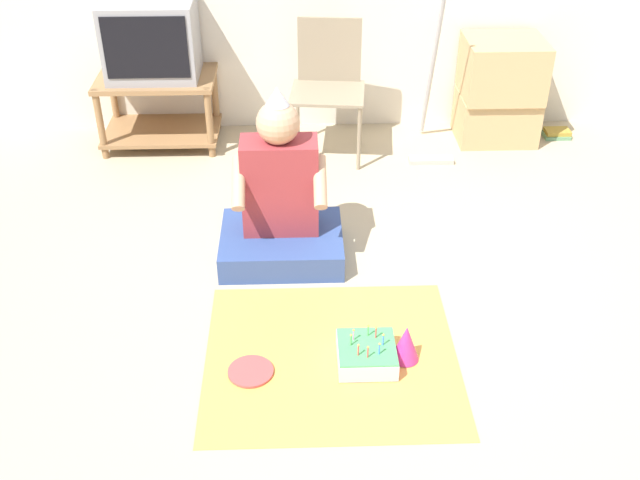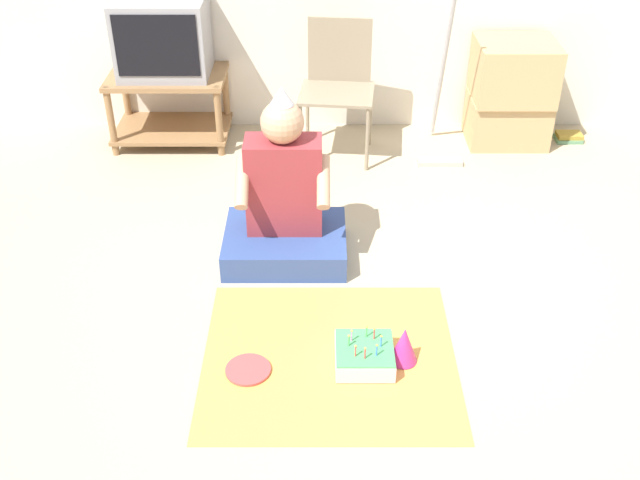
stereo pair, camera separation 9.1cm
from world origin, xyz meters
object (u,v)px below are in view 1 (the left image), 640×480
(cardboard_box_stack, at_px, (500,89))
(birthday_cake, at_px, (367,354))
(paper_plate, at_px, (251,371))
(folding_chair, at_px, (328,79))
(person_seated, at_px, (281,207))
(dust_mop, at_px, (432,106))
(book_pile, at_px, (557,133))
(party_hat_blue, at_px, (406,343))
(tv, at_px, (151,39))

(cardboard_box_stack, bearing_deg, birthday_cake, -115.68)
(paper_plate, bearing_deg, birthday_cake, 5.49)
(folding_chair, distance_m, birthday_cake, 2.08)
(person_seated, xyz_separation_m, paper_plate, (-0.12, -0.89, -0.27))
(cardboard_box_stack, bearing_deg, folding_chair, -173.28)
(dust_mop, xyz_separation_m, book_pile, (0.90, 0.23, -0.31))
(cardboard_box_stack, bearing_deg, book_pile, 0.45)
(paper_plate, bearing_deg, folding_chair, 78.73)
(folding_chair, height_order, cardboard_box_stack, folding_chair)
(dust_mop, bearing_deg, cardboard_box_stack, 25.14)
(book_pile, xyz_separation_m, paper_plate, (-1.97, -2.22, -0.01))
(cardboard_box_stack, xyz_separation_m, birthday_cake, (-1.04, -2.17, -0.30))
(person_seated, bearing_deg, party_hat_blue, -57.16)
(tv, relative_size, birthday_cake, 2.25)
(cardboard_box_stack, height_order, dust_mop, dust_mop)
(folding_chair, distance_m, dust_mop, 0.67)
(person_seated, distance_m, party_hat_blue, 1.00)
(tv, height_order, paper_plate, tv)
(folding_chair, height_order, party_hat_blue, folding_chair)
(folding_chair, distance_m, person_seated, 1.24)
(tv, xyz_separation_m, party_hat_blue, (1.33, -2.17, -0.60))
(dust_mop, bearing_deg, person_seated, -130.40)
(folding_chair, relative_size, paper_plate, 4.31)
(folding_chair, bearing_deg, person_seated, -103.70)
(cardboard_box_stack, relative_size, party_hat_blue, 3.91)
(book_pile, height_order, birthday_cake, birthday_cake)
(folding_chair, bearing_deg, book_pile, 4.99)
(folding_chair, relative_size, dust_mop, 0.72)
(folding_chair, distance_m, party_hat_blue, 2.07)
(person_seated, bearing_deg, cardboard_box_stack, 43.16)
(book_pile, xyz_separation_m, party_hat_blue, (-1.31, -2.15, 0.07))
(dust_mop, distance_m, birthday_cake, 2.05)
(folding_chair, xyz_separation_m, party_hat_blue, (0.24, -2.02, -0.39))
(folding_chair, relative_size, cardboard_box_stack, 1.24)
(book_pile, bearing_deg, birthday_cake, -124.16)
(book_pile, relative_size, birthday_cake, 0.70)
(tv, relative_size, paper_plate, 2.89)
(dust_mop, height_order, book_pile, dust_mop)
(folding_chair, distance_m, paper_plate, 2.18)
(book_pile, height_order, party_hat_blue, party_hat_blue)
(folding_chair, distance_m, book_pile, 1.62)
(folding_chair, bearing_deg, tv, 172.09)
(cardboard_box_stack, height_order, paper_plate, cardboard_box_stack)
(dust_mop, xyz_separation_m, birthday_cake, (-0.57, -1.95, -0.28))
(dust_mop, height_order, person_seated, dust_mop)
(person_seated, bearing_deg, paper_plate, -97.96)
(book_pile, distance_m, party_hat_blue, 2.52)
(book_pile, bearing_deg, tv, 179.66)
(book_pile, xyz_separation_m, birthday_cake, (-1.47, -2.17, 0.03))
(folding_chair, height_order, birthday_cake, folding_chair)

